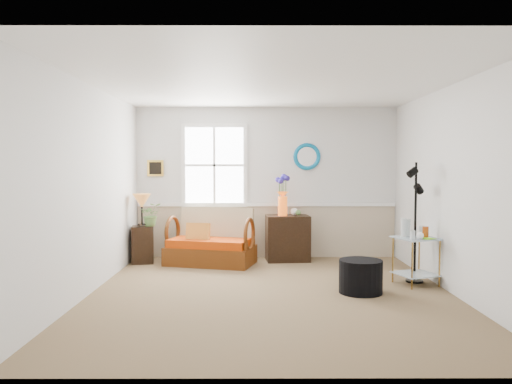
{
  "coord_description": "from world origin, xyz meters",
  "views": [
    {
      "loc": [
        -0.21,
        -6.15,
        1.59
      ],
      "look_at": [
        -0.19,
        0.49,
        1.24
      ],
      "focal_mm": 35.0,
      "sensor_mm": 36.0,
      "label": 1
    }
  ],
  "objects_px": {
    "floor_lamp": "(415,222)",
    "side_table": "(416,261)",
    "cabinet": "(288,238)",
    "ottoman": "(361,276)",
    "lamp_stand": "(143,244)",
    "loveseat": "(211,237)"
  },
  "relations": [
    {
      "from": "lamp_stand",
      "to": "floor_lamp",
      "type": "bearing_deg",
      "value": -18.72
    },
    {
      "from": "loveseat",
      "to": "ottoman",
      "type": "relative_size",
      "value": 2.53
    },
    {
      "from": "loveseat",
      "to": "side_table",
      "type": "xyz_separation_m",
      "value": [
        2.87,
        -1.4,
        -0.13
      ]
    },
    {
      "from": "floor_lamp",
      "to": "cabinet",
      "type": "bearing_deg",
      "value": 122.27
    },
    {
      "from": "lamp_stand",
      "to": "ottoman",
      "type": "relative_size",
      "value": 1.12
    },
    {
      "from": "lamp_stand",
      "to": "side_table",
      "type": "xyz_separation_m",
      "value": [
        3.99,
        -1.51,
        0.02
      ]
    },
    {
      "from": "loveseat",
      "to": "floor_lamp",
      "type": "relative_size",
      "value": 0.83
    },
    {
      "from": "floor_lamp",
      "to": "side_table",
      "type": "bearing_deg",
      "value": -117.02
    },
    {
      "from": "lamp_stand",
      "to": "floor_lamp",
      "type": "relative_size",
      "value": 0.37
    },
    {
      "from": "cabinet",
      "to": "side_table",
      "type": "bearing_deg",
      "value": -51.77
    },
    {
      "from": "lamp_stand",
      "to": "ottoman",
      "type": "height_order",
      "value": "lamp_stand"
    },
    {
      "from": "loveseat",
      "to": "cabinet",
      "type": "relative_size",
      "value": 1.8
    },
    {
      "from": "side_table",
      "to": "floor_lamp",
      "type": "distance_m",
      "value": 0.52
    },
    {
      "from": "cabinet",
      "to": "side_table",
      "type": "xyz_separation_m",
      "value": [
        1.6,
        -1.7,
        -0.06
      ]
    },
    {
      "from": "floor_lamp",
      "to": "ottoman",
      "type": "height_order",
      "value": "floor_lamp"
    },
    {
      "from": "side_table",
      "to": "ottoman",
      "type": "distance_m",
      "value": 0.94
    },
    {
      "from": "cabinet",
      "to": "side_table",
      "type": "distance_m",
      "value": 2.33
    },
    {
      "from": "ottoman",
      "to": "lamp_stand",
      "type": "bearing_deg",
      "value": 148.39
    },
    {
      "from": "floor_lamp",
      "to": "ottoman",
      "type": "xyz_separation_m",
      "value": [
        -0.86,
        -0.58,
        -0.61
      ]
    },
    {
      "from": "cabinet",
      "to": "lamp_stand",
      "type": "bearing_deg",
      "value": 179.22
    },
    {
      "from": "lamp_stand",
      "to": "cabinet",
      "type": "bearing_deg",
      "value": 4.38
    },
    {
      "from": "loveseat",
      "to": "ottoman",
      "type": "bearing_deg",
      "value": -27.26
    }
  ]
}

